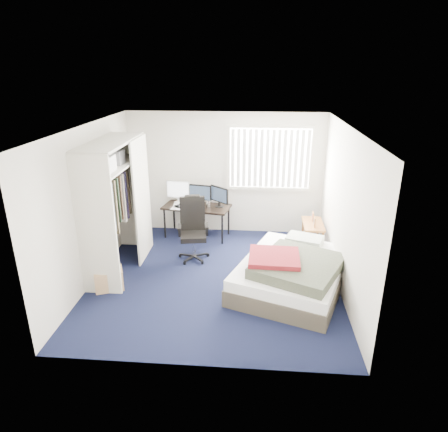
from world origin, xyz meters
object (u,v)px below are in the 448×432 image
desk (197,203)px  bed (292,272)px  nightstand (313,226)px  office_chair (193,235)px

desk → bed: bearing=-47.5°
nightstand → office_chair: bearing=-165.4°
nightstand → desk: bearing=169.6°
office_chair → bed: office_chair is taller
office_chair → nightstand: size_ratio=1.53×
desk → office_chair: (0.07, -1.00, -0.26)m
desk → nightstand: size_ratio=1.89×
office_chair → nightstand: office_chair is taller
bed → nightstand: bearing=71.9°
desk → bed: size_ratio=0.59×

